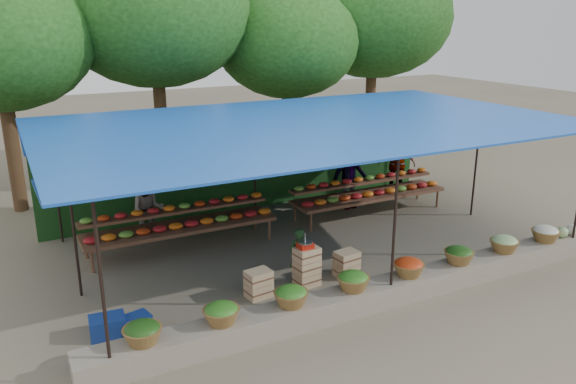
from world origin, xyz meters
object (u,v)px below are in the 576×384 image
weighing_scale (305,244)px  blue_crate_front (136,323)px  blue_crate_back (108,326)px  crate_counter (305,270)px  vendor_seated (298,256)px

weighing_scale → blue_crate_front: bearing=-177.4°
blue_crate_front → blue_crate_back: (-0.43, 0.06, 0.03)m
blue_crate_front → blue_crate_back: size_ratio=0.81×
blue_crate_back → crate_counter: bearing=6.5°
vendor_seated → blue_crate_front: vendor_seated is taller
crate_counter → vendor_seated: 0.31m
crate_counter → blue_crate_front: crate_counter is taller
crate_counter → weighing_scale: 0.53m
blue_crate_front → blue_crate_back: 0.44m
vendor_seated → blue_crate_back: vendor_seated is taller
crate_counter → vendor_seated: size_ratio=2.17×
vendor_seated → blue_crate_back: (-3.61, -0.27, -0.39)m
vendor_seated → blue_crate_front: bearing=3.3°
weighing_scale → vendor_seated: size_ratio=0.28×
blue_crate_front → blue_crate_back: bearing=159.3°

